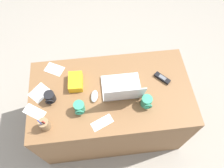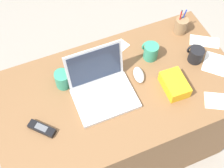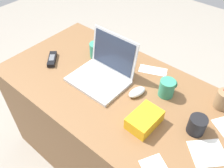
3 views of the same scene
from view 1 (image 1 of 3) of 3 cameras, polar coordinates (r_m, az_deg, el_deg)
name	(u,v)px [view 1 (image 1 of 3)]	position (r m, az deg, el deg)	size (l,w,h in m)	color
ground_plane	(111,123)	(2.47, -0.21, -10.09)	(6.00, 6.00, 0.00)	gray
desk	(111,110)	(2.12, -0.24, -6.69)	(1.34, 0.73, 0.75)	brown
laptop	(122,89)	(1.74, 2.65, -1.35)	(0.32, 0.28, 0.24)	silver
computer_mouse	(94,96)	(1.75, -4.62, -3.17)	(0.06, 0.11, 0.03)	silver
coffee_mug_white	(50,97)	(1.78, -15.89, -3.36)	(0.08, 0.09, 0.09)	black
coffee_mug_tall	(79,108)	(1.69, -8.50, -6.12)	(0.08, 0.09, 0.10)	#338C6B
coffee_mug_spare	(147,102)	(1.71, 9.01, -4.62)	(0.08, 0.09, 0.10)	#338C6B
cordless_phone	(162,78)	(1.88, 12.97, 1.51)	(0.13, 0.13, 0.03)	black
pen_holder	(45,125)	(1.69, -17.15, -10.07)	(0.08, 0.08, 0.16)	olive
snack_bag	(76,82)	(1.81, -9.46, 0.59)	(0.11, 0.17, 0.07)	#F2AD19
paper_note_near_laptop	(54,69)	(1.96, -14.79, 3.75)	(0.15, 0.10, 0.00)	white
paper_note_left	(34,112)	(1.81, -19.58, -6.90)	(0.17, 0.08, 0.00)	white
paper_note_right	(40,93)	(1.87, -18.35, -2.19)	(0.13, 0.15, 0.00)	white
paper_note_front	(102,123)	(1.68, -2.59, -10.04)	(0.16, 0.07, 0.00)	white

